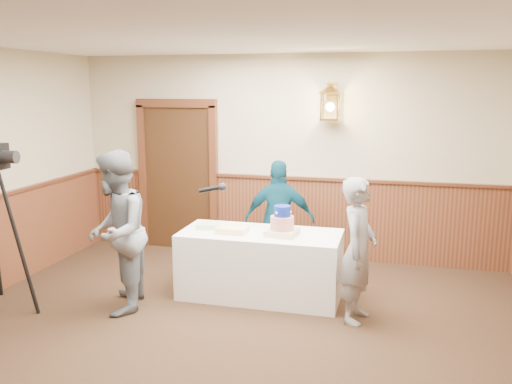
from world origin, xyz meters
TOP-DOWN VIEW (x-y plane):
  - ground at (0.00, 0.00)m, footprint 7.00×7.00m
  - room_shell at (-0.05, 0.45)m, footprint 6.02×7.02m
  - display_table at (0.02, 1.90)m, footprint 1.80×0.80m
  - tiered_cake at (0.28, 1.85)m, footprint 0.36×0.36m
  - sheet_cake_yellow at (-0.28, 1.81)m, footprint 0.33×0.26m
  - sheet_cake_green at (-0.60, 1.92)m, footprint 0.29×0.25m
  - interviewer at (-1.34, 1.13)m, footprint 1.59×0.99m
  - baker at (1.14, 1.52)m, footprint 0.45×0.60m
  - assistant_p at (0.10, 2.58)m, footprint 0.91×0.48m

SIDE VIEW (x-z plane):
  - ground at x=0.00m, z-range 0.00..0.00m
  - display_table at x=0.02m, z-range 0.00..0.75m
  - assistant_p at x=0.10m, z-range 0.00..1.48m
  - baker at x=1.14m, z-range 0.00..1.49m
  - sheet_cake_green at x=-0.60m, z-range 0.75..0.81m
  - sheet_cake_yellow at x=-0.28m, z-range 0.75..0.82m
  - interviewer at x=-1.34m, z-range 0.00..1.72m
  - tiered_cake at x=0.28m, z-range 0.71..1.05m
  - room_shell at x=-0.05m, z-range 0.12..2.93m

